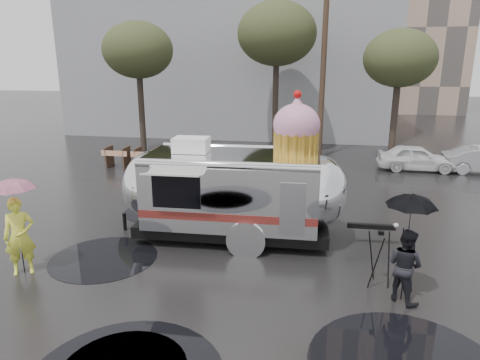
% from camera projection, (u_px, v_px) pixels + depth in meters
% --- Properties ---
extents(ground, '(120.00, 120.00, 0.00)m').
position_uv_depth(ground, '(204.00, 279.00, 10.07)').
color(ground, black).
rests_on(ground, ground).
extents(puddles, '(10.04, 10.48, 0.01)m').
position_uv_depth(puddles, '(191.00, 309.00, 8.86)').
color(puddles, black).
rests_on(puddles, ground).
extents(grey_building, '(22.00, 12.00, 13.00)m').
position_uv_depth(grey_building, '(236.00, 40.00, 31.77)').
color(grey_building, gray).
rests_on(grey_building, ground).
extents(utility_pole, '(1.60, 0.28, 9.00)m').
position_uv_depth(utility_pole, '(323.00, 68.00, 21.64)').
color(utility_pole, '#473323').
rests_on(utility_pole, ground).
extents(tree_left, '(3.64, 3.64, 6.95)m').
position_uv_depth(tree_left, '(138.00, 51.00, 22.17)').
color(tree_left, '#382D26').
rests_on(tree_left, ground).
extents(tree_mid, '(4.20, 4.20, 8.03)m').
position_uv_depth(tree_mid, '(277.00, 34.00, 22.57)').
color(tree_mid, '#382D26').
rests_on(tree_mid, ground).
extents(tree_right, '(3.36, 3.36, 6.42)m').
position_uv_depth(tree_right, '(400.00, 59.00, 19.95)').
color(tree_right, '#382D26').
rests_on(tree_right, ground).
extents(barricade_row, '(4.30, 0.80, 1.00)m').
position_uv_depth(barricade_row, '(147.00, 158.00, 20.36)').
color(barricade_row, '#473323').
rests_on(barricade_row, ground).
extents(airstream_trailer, '(8.01, 3.22, 4.31)m').
position_uv_depth(airstream_trailer, '(237.00, 187.00, 12.12)').
color(airstream_trailer, silver).
rests_on(airstream_trailer, ground).
extents(person_left, '(0.82, 0.75, 1.90)m').
position_uv_depth(person_left, '(20.00, 236.00, 10.13)').
color(person_left, '#EAF244').
rests_on(person_left, ground).
extents(umbrella_pink, '(1.25, 1.25, 2.40)m').
position_uv_depth(umbrella_pink, '(13.00, 195.00, 9.86)').
color(umbrella_pink, pink).
rests_on(umbrella_pink, ground).
extents(person_right, '(0.87, 0.84, 1.62)m').
position_uv_depth(person_right, '(405.00, 265.00, 8.98)').
color(person_right, black).
rests_on(person_right, ground).
extents(umbrella_black, '(1.26, 1.26, 2.41)m').
position_uv_depth(umbrella_black, '(411.00, 213.00, 8.67)').
color(umbrella_black, black).
rests_on(umbrella_black, ground).
extents(tripod, '(0.52, 0.55, 1.34)m').
position_uv_depth(tripod, '(379.00, 254.00, 9.62)').
color(tripod, black).
rests_on(tripod, ground).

